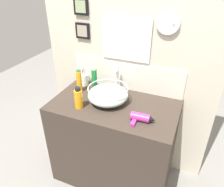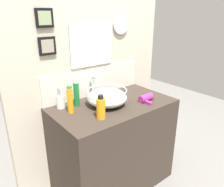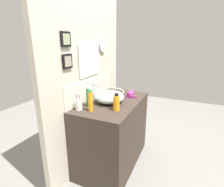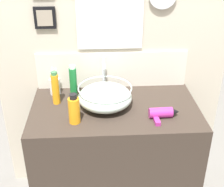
{
  "view_description": "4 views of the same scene",
  "coord_description": "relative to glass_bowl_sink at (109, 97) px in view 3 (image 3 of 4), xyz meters",
  "views": [
    {
      "loc": [
        0.58,
        -1.41,
        1.83
      ],
      "look_at": [
        -0.02,
        0.0,
        0.94
      ],
      "focal_mm": 35.0,
      "sensor_mm": 36.0,
      "label": 1
    },
    {
      "loc": [
        -1.09,
        -1.34,
        1.58
      ],
      "look_at": [
        -0.02,
        0.0,
        0.94
      ],
      "focal_mm": 35.0,
      "sensor_mm": 36.0,
      "label": 2
    },
    {
      "loc": [
        -1.79,
        -0.8,
        1.53
      ],
      "look_at": [
        -0.02,
        0.0,
        0.94
      ],
      "focal_mm": 28.0,
      "sensor_mm": 36.0,
      "label": 3
    },
    {
      "loc": [
        -0.12,
        -1.68,
        1.85
      ],
      "look_at": [
        -0.02,
        0.0,
        0.94
      ],
      "focal_mm": 50.0,
      "sensor_mm": 36.0,
      "label": 4
    }
  ],
  "objects": [
    {
      "name": "ground_plane",
      "position": [
        0.06,
        -0.01,
        -0.91
      ],
      "size": [
        6.0,
        6.0,
        0.0
      ],
      "primitive_type": "plane",
      "color": "gray"
    },
    {
      "name": "hair_drier",
      "position": [
        0.34,
        -0.15,
        -0.04
      ],
      "size": [
        0.18,
        0.13,
        0.06
      ],
      "color": "#B22D8C",
      "rests_on": "vanity_counter"
    },
    {
      "name": "spray_bottle",
      "position": [
        -0.18,
        -0.17,
        0.01
      ],
      "size": [
        0.07,
        0.07,
        0.19
      ],
      "color": "orange",
      "rests_on": "vanity_counter"
    },
    {
      "name": "toothbrush_cup",
      "position": [
        -0.33,
        0.19,
        -0.02
      ],
      "size": [
        0.07,
        0.07,
        0.19
      ],
      "color": "white",
      "rests_on": "vanity_counter"
    },
    {
      "name": "shampoo_bottle",
      "position": [
        -0.31,
        0.06,
        0.03
      ],
      "size": [
        0.05,
        0.05,
        0.22
      ],
      "color": "orange",
      "rests_on": "vanity_counter"
    },
    {
      "name": "back_panel",
      "position": [
        0.06,
        0.32,
        0.28
      ],
      "size": [
        1.6,
        0.1,
        2.38
      ],
      "color": "beige",
      "rests_on": "ground"
    },
    {
      "name": "lotion_bottle",
      "position": [
        -0.2,
        0.15,
        0.04
      ],
      "size": [
        0.05,
        0.05,
        0.22
      ],
      "color": "#197233",
      "rests_on": "vanity_counter"
    },
    {
      "name": "faucet",
      "position": [
        -0.0,
        0.2,
        0.07
      ],
      "size": [
        0.02,
        0.1,
        0.25
      ],
      "color": "silver",
      "rests_on": "vanity_counter"
    },
    {
      "name": "vanity_counter",
      "position": [
        0.06,
        -0.01,
        -0.49
      ],
      "size": [
        1.05,
        0.6,
        0.84
      ],
      "primitive_type": "cube",
      "color": "#382D26",
      "rests_on": "ground"
    },
    {
      "name": "glass_bowl_sink",
      "position": [
        0.0,
        0.0,
        0.0
      ],
      "size": [
        0.34,
        0.34,
        0.14
      ],
      "color": "silver",
      "rests_on": "vanity_counter"
    }
  ]
}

